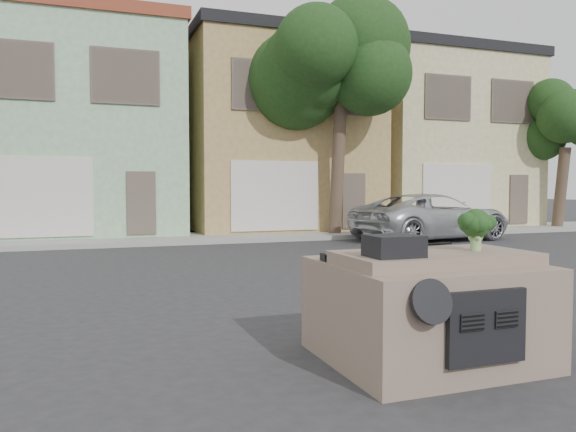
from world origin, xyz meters
TOP-DOWN VIEW (x-y plane):
  - ground_plane at (0.00, 0.00)m, footprint 120.00×120.00m
  - sidewalk at (0.00, 10.50)m, footprint 40.00×3.00m
  - townhouse_mint at (-3.50, 14.50)m, footprint 7.20×8.20m
  - townhouse_tan at (4.00, 14.50)m, footprint 7.20×8.20m
  - townhouse_beige at (11.50, 14.50)m, footprint 7.20×8.20m
  - silver_pickup at (7.55, 7.89)m, footprint 5.85×3.40m
  - tree_near at (5.00, 9.80)m, footprint 4.40×4.00m
  - tree_far at (15.00, 9.80)m, footprint 3.20×3.00m
  - car_dashboard at (0.00, -3.00)m, footprint 2.00×1.80m
  - instrument_hump at (-0.58, -3.35)m, footprint 0.48×0.38m
  - wiper_arm at (0.28, -2.62)m, footprint 0.69×0.15m
  - broccoli at (0.45, -3.21)m, footprint 0.50×0.50m

SIDE VIEW (x-z plane):
  - ground_plane at x=0.00m, z-range 0.00..0.00m
  - silver_pickup at x=7.55m, z-range -0.77..0.77m
  - sidewalk at x=0.00m, z-range 0.00..0.15m
  - car_dashboard at x=0.00m, z-range 0.00..1.12m
  - wiper_arm at x=0.28m, z-range 1.12..1.14m
  - instrument_hump at x=-0.58m, z-range 1.12..1.32m
  - broccoli at x=0.45m, z-range 1.12..1.55m
  - tree_far at x=15.00m, z-range 0.00..6.00m
  - townhouse_mint at x=-3.50m, z-range 0.00..7.55m
  - townhouse_tan at x=4.00m, z-range 0.00..7.55m
  - townhouse_beige at x=11.50m, z-range 0.00..7.55m
  - tree_near at x=5.00m, z-range 0.00..8.50m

